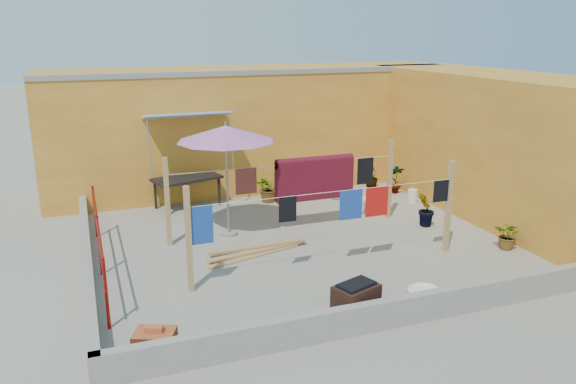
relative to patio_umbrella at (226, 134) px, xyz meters
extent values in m
plane|color=#9E998E|center=(1.24, -0.96, -2.15)|extent=(80.00, 80.00, 0.00)
cube|color=gold|center=(1.74, 3.74, -0.55)|extent=(11.00, 2.40, 3.20)
cube|color=gray|center=(1.74, 2.69, 1.00)|extent=(11.00, 0.35, 0.12)
cube|color=#2D51B2|center=(-0.36, 2.19, 0.10)|extent=(2.00, 0.79, 0.22)
cylinder|color=gray|center=(-1.31, 1.82, -0.55)|extent=(0.03, 0.30, 1.28)
cylinder|color=gray|center=(0.59, 1.82, -0.55)|extent=(0.03, 0.30, 1.28)
cube|color=gold|center=(6.44, -0.96, -0.55)|extent=(2.40, 9.00, 3.20)
cube|color=gray|center=(1.24, -4.54, -1.93)|extent=(8.30, 0.16, 0.44)
cube|color=gray|center=(-2.84, -0.96, -1.93)|extent=(0.16, 7.30, 0.44)
cylinder|color=maroon|center=(-2.61, -3.16, -1.60)|extent=(0.05, 0.05, 1.10)
cylinder|color=maroon|center=(-2.61, -1.16, -1.60)|extent=(0.05, 0.05, 1.10)
cylinder|color=maroon|center=(-2.61, 0.84, -1.60)|extent=(0.05, 0.05, 1.10)
cylinder|color=maroon|center=(-2.61, -1.16, -1.10)|extent=(0.04, 4.20, 0.04)
cylinder|color=maroon|center=(-2.61, -1.16, -1.55)|extent=(0.04, 4.20, 0.04)
cube|color=tan|center=(-1.26, -2.36, -1.25)|extent=(0.09, 0.09, 1.80)
cube|color=tan|center=(3.74, -2.36, -1.25)|extent=(0.09, 0.09, 1.80)
cube|color=tan|center=(3.74, -0.16, -1.25)|extent=(0.09, 0.09, 1.80)
cube|color=tan|center=(-1.26, -0.16, -1.25)|extent=(0.09, 0.09, 1.80)
cylinder|color=silver|center=(1.24, -2.36, -0.70)|extent=(5.00, 0.01, 0.01)
cylinder|color=silver|center=(1.24, -0.16, -0.70)|extent=(5.00, 0.01, 0.01)
cube|color=#4F0D1B|center=(1.89, -0.16, -1.08)|extent=(1.75, 0.22, 0.86)
cube|color=black|center=(3.11, -0.16, -1.00)|extent=(0.38, 0.02, 0.60)
cube|color=brown|center=(0.36, -0.16, -0.97)|extent=(0.45, 0.02, 0.55)
cube|color=#1B3D96|center=(-1.06, -2.36, -1.02)|extent=(0.42, 0.02, 0.65)
cube|color=black|center=(0.45, -2.36, -0.92)|extent=(0.32, 0.02, 0.45)
cube|color=red|center=(2.17, -2.36, -0.97)|extent=(0.45, 0.02, 0.55)
cube|color=#1B3D96|center=(1.65, -2.36, -0.97)|extent=(0.44, 0.02, 0.55)
cube|color=black|center=(3.54, -2.36, -0.91)|extent=(0.33, 0.02, 0.42)
cylinder|color=gray|center=(0.00, 0.00, -2.12)|extent=(0.36, 0.36, 0.06)
cylinder|color=gray|center=(0.00, 0.00, -1.01)|extent=(0.04, 0.04, 2.28)
cone|color=#C268A2|center=(0.00, 0.00, 0.02)|extent=(2.49, 2.49, 0.32)
cylinder|color=gray|center=(0.00, 0.00, 0.20)|extent=(0.04, 0.04, 0.10)
cube|color=black|center=(-0.43, 2.24, -1.43)|extent=(1.75, 1.19, 0.06)
cube|color=black|center=(-1.02, 1.75, -1.80)|extent=(0.06, 0.06, 0.70)
cube|color=black|center=(-1.19, 2.36, -1.80)|extent=(0.06, 0.06, 0.70)
cube|color=black|center=(0.32, 2.12, -1.80)|extent=(0.06, 0.06, 0.70)
cube|color=black|center=(0.15, 2.74, -1.80)|extent=(0.06, 0.06, 0.70)
cube|color=#AC4A27|center=(-2.08, -4.16, -1.96)|extent=(0.63, 0.56, 0.38)
cube|color=#BD5C2C|center=(-2.08, -4.16, -1.73)|extent=(0.26, 0.20, 0.08)
cube|color=tan|center=(0.14, -1.35, -2.13)|extent=(1.94, 0.63, 0.04)
cube|color=tan|center=(0.22, -1.23, -2.08)|extent=(1.97, 0.47, 0.04)
cube|color=tan|center=(0.30, -1.11, -2.04)|extent=(1.97, 0.20, 0.04)
cube|color=black|center=(0.86, -4.16, -1.88)|extent=(0.76, 0.62, 0.54)
cube|color=black|center=(0.86, -4.16, -1.58)|extent=(0.62, 0.48, 0.04)
cylinder|color=silver|center=(2.28, -3.83, -2.11)|extent=(0.51, 0.51, 0.07)
torus|color=silver|center=(2.28, -3.83, -2.08)|extent=(0.54, 0.54, 0.06)
cylinder|color=silver|center=(3.51, 0.52, -2.00)|extent=(0.21, 0.21, 0.29)
cylinder|color=silver|center=(3.51, 0.52, -1.84)|extent=(0.06, 0.06, 0.05)
cylinder|color=silver|center=(4.90, 0.63, -1.98)|extent=(0.24, 0.24, 0.33)
cylinder|color=silver|center=(4.90, 0.63, -1.80)|extent=(0.07, 0.07, 0.05)
torus|color=#1A7826|center=(3.37, 1.65, -2.13)|extent=(0.51, 0.51, 0.04)
torus|color=#1A7826|center=(3.37, 1.65, -2.09)|extent=(0.43, 0.43, 0.04)
imported|color=#195017|center=(1.55, 1.97, -1.78)|extent=(0.86, 0.84, 0.74)
imported|color=#195017|center=(4.62, 2.24, -1.84)|extent=(0.45, 0.45, 0.62)
imported|color=#195017|center=(4.94, 1.50, -1.76)|extent=(0.49, 0.44, 0.78)
imported|color=#195017|center=(4.17, -1.03, -1.76)|extent=(0.54, 0.55, 0.78)
imported|color=#195017|center=(4.94, -2.72, -1.87)|extent=(0.60, 0.64, 0.57)
camera|label=1|loc=(-2.73, -10.86, 2.02)|focal=35.00mm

